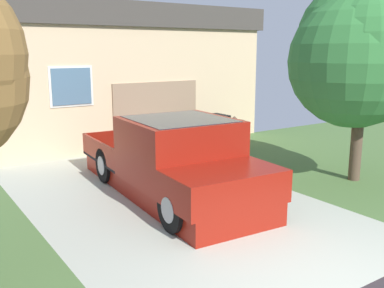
{
  "coord_description": "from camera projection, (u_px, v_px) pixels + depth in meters",
  "views": [
    {
      "loc": [
        -4.36,
        -3.05,
        3.01
      ],
      "look_at": [
        0.55,
        4.19,
        1.13
      ],
      "focal_mm": 41.13,
      "sensor_mm": 36.0,
      "label": 1
    }
  ],
  "objects": [
    {
      "name": "wheeled_trash_bin",
      "position": [
        216.0,
        130.0,
        13.59
      ],
      "size": [
        0.6,
        0.72,
        1.06
      ],
      "color": "#424247",
      "rests_on": "ground"
    },
    {
      "name": "pickup_truck",
      "position": [
        177.0,
        163.0,
        9.01
      ],
      "size": [
        2.37,
        5.59,
        1.67
      ],
      "rotation": [
        0.0,
        0.0,
        3.08
      ],
      "color": "maroon",
      "rests_on": "ground"
    },
    {
      "name": "house_with_garage",
      "position": [
        106.0,
        73.0,
        15.59
      ],
      "size": [
        9.47,
        5.85,
        4.41
      ],
      "color": "beige",
      "rests_on": "ground"
    },
    {
      "name": "neighbor_tree",
      "position": [
        358.0,
        51.0,
        9.75
      ],
      "size": [
        3.15,
        3.1,
        4.58
      ],
      "color": "brown",
      "rests_on": "ground"
    },
    {
      "name": "person_with_hat",
      "position": [
        234.0,
        149.0,
        9.52
      ],
      "size": [
        0.49,
        0.44,
        1.63
      ],
      "rotation": [
        0.0,
        0.0,
        3.26
      ],
      "color": "#333842",
      "rests_on": "ground"
    },
    {
      "name": "handbag",
      "position": [
        242.0,
        187.0,
        9.41
      ],
      "size": [
        0.37,
        0.21,
        0.43
      ],
      "color": "beige",
      "rests_on": "ground"
    }
  ]
}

